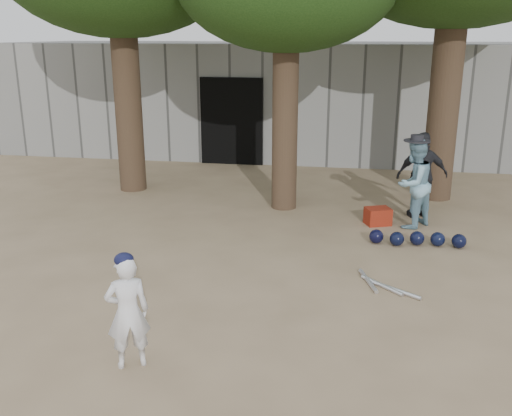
% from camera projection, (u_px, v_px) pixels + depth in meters
% --- Properties ---
extents(ground, '(70.00, 70.00, 0.00)m').
position_uv_depth(ground, '(196.00, 299.00, 7.27)').
color(ground, '#937C5E').
rests_on(ground, ground).
extents(boy_player, '(0.52, 0.46, 1.19)m').
position_uv_depth(boy_player, '(128.00, 312.00, 5.66)').
color(boy_player, white).
rests_on(boy_player, ground).
extents(spectator_blue, '(0.94, 0.95, 1.55)m').
position_uv_depth(spectator_blue, '(413.00, 184.00, 9.79)').
color(spectator_blue, '#7CABC0').
rests_on(spectator_blue, ground).
extents(spectator_dark, '(0.98, 0.55, 1.57)m').
position_uv_depth(spectator_dark, '(422.00, 175.00, 10.32)').
color(spectator_dark, black).
rests_on(spectator_dark, ground).
extents(red_bag, '(0.51, 0.45, 0.30)m').
position_uv_depth(red_bag, '(378.00, 216.00, 10.09)').
color(red_bag, maroon).
rests_on(red_bag, ground).
extents(back_building, '(16.00, 5.24, 3.00)m').
position_uv_depth(back_building, '(290.00, 96.00, 16.57)').
color(back_building, gray).
rests_on(back_building, ground).
extents(helmet_row, '(1.51, 0.33, 0.23)m').
position_uv_depth(helmet_row, '(417.00, 239.00, 9.08)').
color(helmet_row, black).
rests_on(helmet_row, ground).
extents(bat_pile, '(0.80, 0.82, 0.06)m').
position_uv_depth(bat_pile, '(382.00, 285.00, 7.61)').
color(bat_pile, silver).
rests_on(bat_pile, ground).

